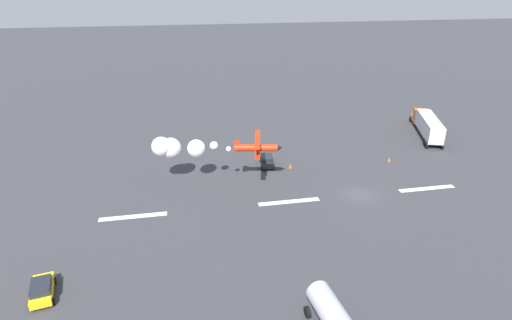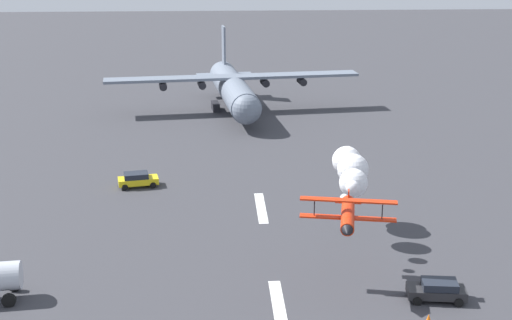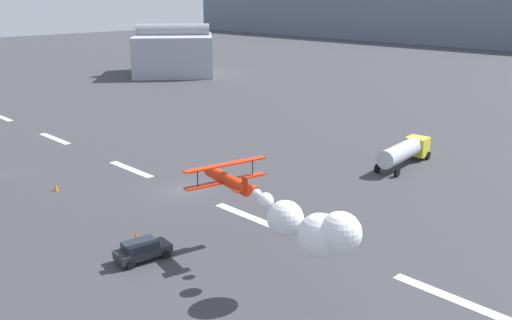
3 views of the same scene
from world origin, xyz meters
The scene contains 7 objects.
runway_stripe_3 centered at (9.69, 0.00, 0.01)m, with size 8.00×0.90×0.01m, color white.
runway_stripe_4 centered at (29.06, 0.00, 0.01)m, with size 8.00×0.90×0.01m, color white.
cargo_transport_plane centered at (67.97, 1.43, 3.48)m, with size 27.75×37.95×11.40m.
stunt_biplane_red centered at (22.12, -7.27, 5.55)m, with size 17.22×7.48×3.16m.
followme_car_yellow centered at (10.10, -11.51, 0.81)m, with size 2.47×4.36×1.52m.
airport_staff_sedan centered at (35.94, 12.54, 0.81)m, with size 2.62×4.39×1.52m.
traffic_cone_far centered at (6.85, -9.95, 0.38)m, with size 0.44×0.44×0.75m, color orange.
Camera 2 is at (-35.01, 4.24, 25.16)m, focal length 49.80 mm.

